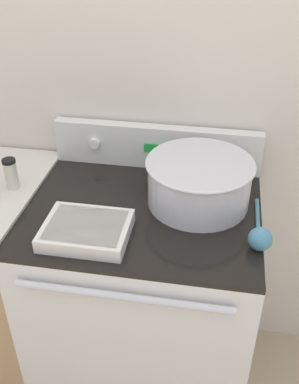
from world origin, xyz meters
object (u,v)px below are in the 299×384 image
Objects in this scene: mixing_bowl at (199,180)px; casserole_dish at (86,230)px; ladle at (260,237)px; spice_jar_black_cap at (11,174)px.

casserole_dish is at bearing -142.99° from mixing_bowl.
ladle reaches higher than casserole_dish.
ladle is (0.54, 0.05, 0.01)m from casserole_dish.
ladle is (0.21, -0.21, -0.06)m from mixing_bowl.
casserole_dish is at bearing -175.09° from ladle.
casserole_dish is at bearing -32.04° from spice_jar_black_cap.
mixing_bowl is 1.38× the size of casserole_dish.
mixing_bowl is at bearing 37.01° from casserole_dish.
ladle is 2.51× the size of spice_jar_black_cap.
spice_jar_black_cap is at bearing 169.23° from ladle.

